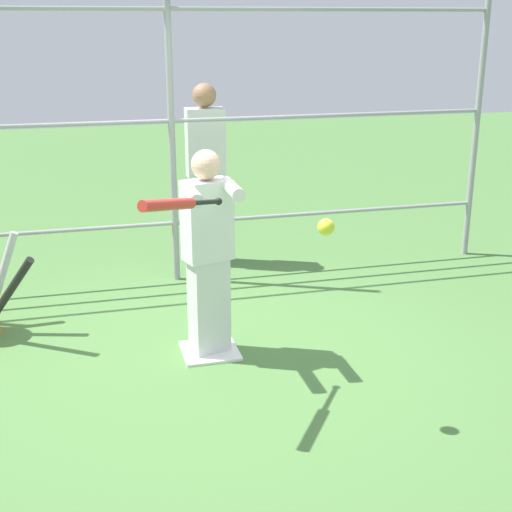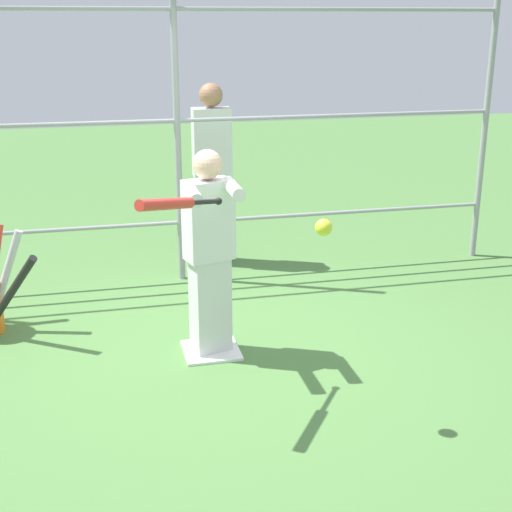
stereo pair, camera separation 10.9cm
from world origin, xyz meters
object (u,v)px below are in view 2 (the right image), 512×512
batter (210,248)px  baseball_bat_swinging (173,204)px  bystander_behind_fence (212,172)px  softball_in_flight (324,227)px

batter → baseball_bat_swinging: batter is taller
bystander_behind_fence → baseball_bat_swinging: bearing=75.9°
bystander_behind_fence → softball_in_flight: bearing=91.8°
softball_in_flight → bystander_behind_fence: size_ratio=0.05×
baseball_bat_swinging → softball_in_flight: bearing=159.3°
batter → softball_in_flight: (-0.47, 1.05, 0.41)m
batter → bystander_behind_fence: bearing=-100.5°
baseball_bat_swinging → bystander_behind_fence: (-0.70, -2.78, -0.41)m
batter → bystander_behind_fence: (-0.38, -2.03, 0.11)m
batter → baseball_bat_swinging: 0.96m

